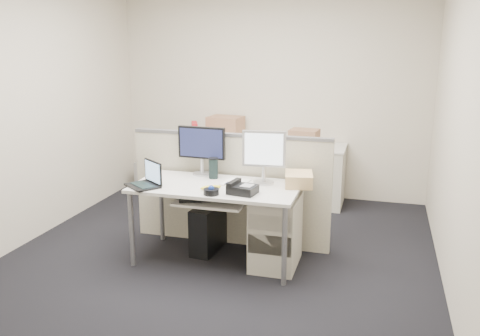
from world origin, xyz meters
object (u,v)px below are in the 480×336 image
(monitor_main, at_px, (202,151))
(laptop, at_px, (142,175))
(desk_phone, at_px, (243,189))
(desk, at_px, (216,192))

(monitor_main, xyz_separation_m, laptop, (-0.37, -0.55, -0.12))
(monitor_main, bearing_deg, desk_phone, -39.47)
(desk_phone, bearing_deg, desk, 158.60)
(laptop, relative_size, desk_phone, 1.30)
(laptop, height_order, desk_phone, laptop)
(desk, bearing_deg, desk_phone, -30.96)
(monitor_main, bearing_deg, desk, -49.20)
(desk, relative_size, monitor_main, 3.16)
(desk, bearing_deg, monitor_main, 128.00)
(desk, height_order, laptop, laptop)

